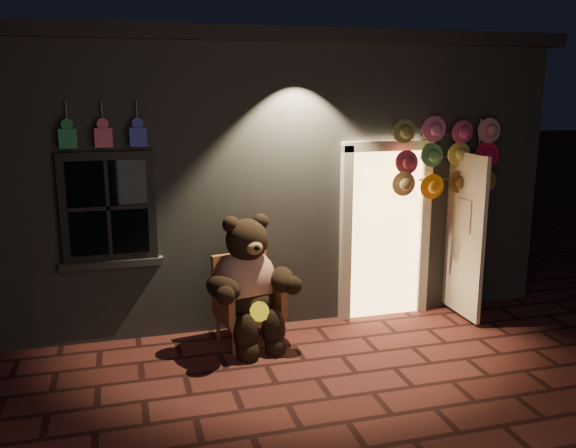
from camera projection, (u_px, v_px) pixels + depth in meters
name	position (u px, v px, depth m)	size (l,w,h in m)	color
ground	(317.00, 378.00, 6.02)	(60.00, 60.00, 0.00)	#5C2723
shop_building	(237.00, 159.00, 9.39)	(7.30, 5.95, 3.51)	slate
wicker_armchair	(246.00, 299.00, 6.82)	(0.76, 0.71, 0.98)	#925D38
teddy_bear	(249.00, 284.00, 6.66)	(1.08, 0.92, 1.51)	#B73413
hat_rack	(448.00, 160.00, 7.33)	(1.47, 0.22, 2.46)	#59595E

